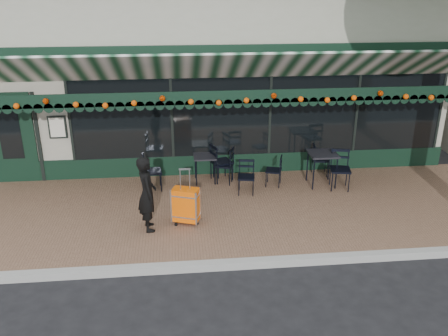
{
  "coord_description": "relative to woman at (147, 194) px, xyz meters",
  "views": [
    {
      "loc": [
        -0.88,
        -7.15,
        4.74
      ],
      "look_at": [
        0.02,
        1.6,
        1.24
      ],
      "focal_mm": 38.0,
      "sensor_mm": 36.0,
      "label": 1
    }
  ],
  "objects": [
    {
      "name": "chair_a_right",
      "position": [
        4.16,
        2.4,
        -0.36
      ],
      "size": [
        0.44,
        0.44,
        0.8
      ],
      "primitive_type": null,
      "rotation": [
        0.0,
        0.0,
        1.45
      ],
      "color": "black",
      "rests_on": "sidewalk"
    },
    {
      "name": "chair_a_front",
      "position": [
        4.37,
        1.5,
        -0.29
      ],
      "size": [
        0.55,
        0.55,
        0.94
      ],
      "primitive_type": null,
      "rotation": [
        0.0,
        0.0,
        -0.2
      ],
      "color": "black",
      "rests_on": "sidewalk"
    },
    {
      "name": "chair_a_left",
      "position": [
        2.86,
        1.84,
        -0.38
      ],
      "size": [
        0.47,
        0.47,
        0.75
      ],
      "primitive_type": null,
      "rotation": [
        0.0,
        0.0,
        -1.88
      ],
      "color": "black",
      "rests_on": "sidewalk"
    },
    {
      "name": "restaurant_building",
      "position": [
        1.51,
        6.59,
        1.37
      ],
      "size": [
        12.0,
        9.6,
        4.5
      ],
      "color": "#9C9A87",
      "rests_on": "ground"
    },
    {
      "name": "sidewalk",
      "position": [
        1.51,
        0.76,
        -0.83
      ],
      "size": [
        18.0,
        4.0,
        0.15
      ],
      "primitive_type": "cube",
      "color": "brown",
      "rests_on": "ground"
    },
    {
      "name": "ground",
      "position": [
        1.51,
        -1.24,
        -0.91
      ],
      "size": [
        80.0,
        80.0,
        0.0
      ],
      "primitive_type": "plane",
      "color": "black",
      "rests_on": "ground"
    },
    {
      "name": "cafe_table_a",
      "position": [
        4.01,
        1.78,
        -0.03
      ],
      "size": [
        0.65,
        0.65,
        0.8
      ],
      "color": "black",
      "rests_on": "sidewalk"
    },
    {
      "name": "chair_b_right",
      "position": [
        1.66,
        2.28,
        -0.28
      ],
      "size": [
        0.6,
        0.6,
        0.95
      ],
      "primitive_type": null,
      "rotation": [
        0.0,
        0.0,
        1.89
      ],
      "color": "black",
      "rests_on": "sidewalk"
    },
    {
      "name": "chair_solo",
      "position": [
        0.01,
        1.91,
        -0.31
      ],
      "size": [
        0.48,
        0.48,
        0.88
      ],
      "primitive_type": null,
      "rotation": [
        0.0,
        0.0,
        1.67
      ],
      "color": "black",
      "rests_on": "sidewalk"
    },
    {
      "name": "woman",
      "position": [
        0.0,
        0.0,
        0.0
      ],
      "size": [
        0.47,
        0.61,
        1.51
      ],
      "primitive_type": "imported",
      "rotation": [
        0.0,
        0.0,
        1.77
      ],
      "color": "black",
      "rests_on": "sidewalk"
    },
    {
      "name": "cafe_table_b",
      "position": [
        1.26,
        2.25,
        -0.16
      ],
      "size": [
        0.54,
        0.54,
        0.67
      ],
      "color": "black",
      "rests_on": "sidewalk"
    },
    {
      "name": "chair_b_front",
      "position": [
        2.15,
        1.46,
        -0.36
      ],
      "size": [
        0.45,
        0.45,
        0.79
      ],
      "primitive_type": null,
      "rotation": [
        0.0,
        0.0,
        -0.16
      ],
      "color": "black",
      "rests_on": "sidewalk"
    },
    {
      "name": "curb",
      "position": [
        1.51,
        -1.32,
        -0.83
      ],
      "size": [
        18.0,
        0.16,
        0.15
      ],
      "primitive_type": "cube",
      "color": "#9E9E99",
      "rests_on": "ground"
    },
    {
      "name": "chair_b_left",
      "position": [
        1.71,
        2.16,
        -0.31
      ],
      "size": [
        0.56,
        0.56,
        0.89
      ],
      "primitive_type": null,
      "rotation": [
        0.0,
        0.0,
        -1.9
      ],
      "color": "black",
      "rests_on": "sidewalk"
    },
    {
      "name": "suitcase",
      "position": [
        0.74,
        0.16,
        -0.36
      ],
      "size": [
        0.58,
        0.44,
        1.18
      ],
      "rotation": [
        0.0,
        0.0,
        -0.34
      ],
      "color": "#FB6007",
      "rests_on": "sidewalk"
    }
  ]
}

